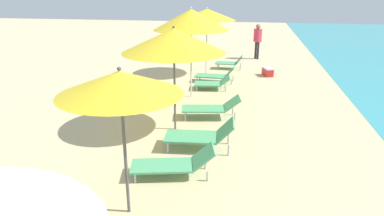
{
  "coord_description": "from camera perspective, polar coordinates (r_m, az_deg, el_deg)",
  "views": [
    {
      "loc": [
        1.23,
        1.97,
        3.43
      ],
      "look_at": [
        0.11,
        8.25,
        1.2
      ],
      "focal_mm": 32.2,
      "sensor_mm": 36.0,
      "label": 1
    }
  ],
  "objects": [
    {
      "name": "lounger_farthest_shoreside",
      "position": [
        15.57,
        6.33,
        7.55
      ],
      "size": [
        1.19,
        0.62,
        0.61
      ],
      "rotation": [
        0.0,
        0.0,
        3.12
      ],
      "color": "#4CA572",
      "rests_on": "ground"
    },
    {
      "name": "lounger_fifth_shoreside",
      "position": [
        12.3,
        3.44,
        4.2
      ],
      "size": [
        1.32,
        0.8,
        0.48
      ],
      "rotation": [
        0.0,
        0.0,
        3.26
      ],
      "color": "#4CA572",
      "rests_on": "ground"
    },
    {
      "name": "lounger_fourth_shoreside",
      "position": [
        9.52,
        3.31,
        0.14
      ],
      "size": [
        1.68,
        0.86,
        0.61
      ],
      "rotation": [
        0.0,
        0.0,
        3.31
      ],
      "color": "#4CA572",
      "rests_on": "ground"
    },
    {
      "name": "lounger_fourth_inland",
      "position": [
        7.7,
        1.54,
        -4.47
      ],
      "size": [
        1.59,
        0.83,
        0.67
      ],
      "rotation": [
        0.0,
        0.0,
        3.23
      ],
      "color": "#4CA572",
      "rests_on": "ground"
    },
    {
      "name": "lounger_third_shoreside",
      "position": [
        6.67,
        -2.94,
        -9.11
      ],
      "size": [
        1.68,
        0.91,
        0.58
      ],
      "rotation": [
        0.0,
        0.0,
        3.37
      ],
      "color": "#4CA572",
      "rests_on": "ground"
    },
    {
      "name": "umbrella_third",
      "position": [
        5.0,
        -11.83,
        4.06
      ],
      "size": [
        1.82,
        1.82,
        2.39
      ],
      "color": "#4C4C51",
      "rests_on": "ground"
    },
    {
      "name": "lounger_farthest_inland",
      "position": [
        13.27,
        4.07,
        5.51
      ],
      "size": [
        1.54,
        0.72,
        0.65
      ],
      "rotation": [
        0.0,
        0.0,
        3.08
      ],
      "color": "#4CA572",
      "rests_on": "ground"
    },
    {
      "name": "umbrella_fifth",
      "position": [
        11.04,
        -0.14,
        14.44
      ],
      "size": [
        2.39,
        2.39,
        2.89
      ],
      "color": "silver",
      "rests_on": "ground"
    },
    {
      "name": "umbrella_farthest",
      "position": [
        14.22,
        2.48,
        15.22
      ],
      "size": [
        2.31,
        2.31,
        2.72
      ],
      "color": "silver",
      "rests_on": "ground"
    },
    {
      "name": "person_walking_near",
      "position": [
        17.97,
        10.81,
        11.35
      ],
      "size": [
        0.4,
        0.42,
        1.74
      ],
      "rotation": [
        0.0,
        0.0,
        3.87
      ],
      "color": "#262628",
      "rests_on": "ground"
    },
    {
      "name": "umbrella_fourth",
      "position": [
        8.27,
        -3.04,
        11.09
      ],
      "size": [
        2.5,
        2.5,
        2.6
      ],
      "color": "#4C4C51",
      "rests_on": "ground"
    },
    {
      "name": "cooler_box",
      "position": [
        14.59,
        12.43,
        5.9
      ],
      "size": [
        0.49,
        0.64,
        0.35
      ],
      "color": "red",
      "rests_on": "ground"
    }
  ]
}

